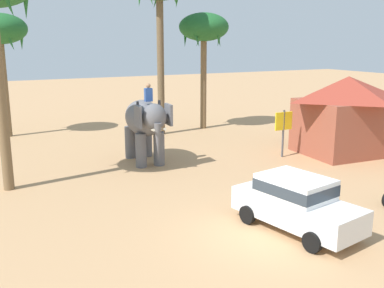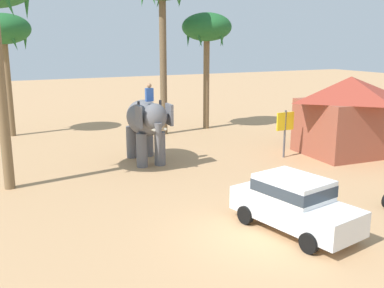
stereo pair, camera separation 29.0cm
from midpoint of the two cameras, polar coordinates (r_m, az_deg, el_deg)
name	(u,v)px [view 1 (the left image)]	position (r m, az deg, el deg)	size (l,w,h in m)	color
ground_plane	(264,235)	(13.94, 8.61, -11.47)	(120.00, 120.00, 0.00)	tan
car_sedan_foreground	(296,201)	(14.18, 12.62, -7.17)	(2.42, 4.34, 1.70)	white
elephant_with_mahout	(145,122)	(21.28, -6.42, 2.81)	(1.80, 3.92, 3.88)	slate
palm_tree_near_hut	(204,30)	(29.49, 1.23, 14.38)	(3.20, 3.20, 7.51)	brown
roadside_hut	(346,113)	(24.28, 18.82, 3.79)	(5.28, 4.54, 4.00)	#994C38
signboard_yellow	(284,124)	(22.68, 11.29, 2.50)	(1.00, 0.10, 2.40)	#4C4C51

